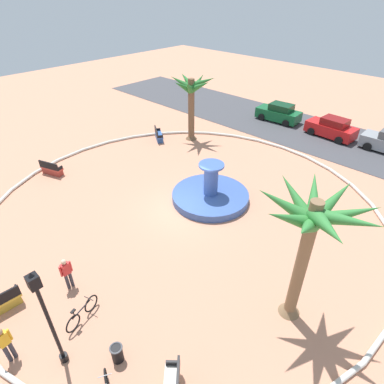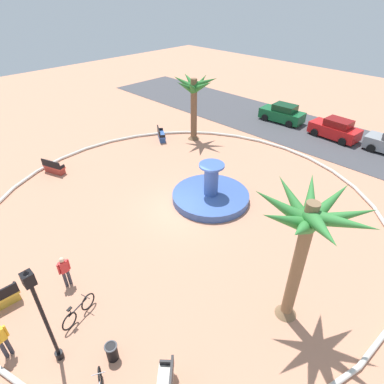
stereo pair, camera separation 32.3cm
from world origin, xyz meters
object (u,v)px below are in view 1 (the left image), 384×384
at_px(fountain, 210,195).
at_px(person_cyclist_photo, 67,272).
at_px(lamppost, 46,314).
at_px(bench_southeast, 52,170).
at_px(parked_car_second, 331,128).
at_px(bicycle_by_lamppost, 82,313).
at_px(parked_car_leftmost, 279,113).
at_px(bench_north, 159,136).
at_px(palm_tree_by_curb, 312,227).
at_px(bench_east, 0,304).
at_px(palm_tree_near_fountain, 191,94).
at_px(person_cyclist_helmet, 5,343).
at_px(trash_bin, 117,353).

bearing_deg(fountain, person_cyclist_photo, -90.25).
height_order(lamppost, person_cyclist_photo, lamppost).
bearing_deg(bench_southeast, lamppost, -24.93).
bearing_deg(person_cyclist_photo, parked_car_second, 86.88).
xyz_separation_m(bicycle_by_lamppost, parked_car_leftmost, (-5.69, 23.92, 0.40)).
height_order(bench_north, bench_southeast, same).
xyz_separation_m(palm_tree_by_curb, bench_north, (-16.31, 7.47, -4.10)).
height_order(bench_east, bench_southeast, same).
bearing_deg(bench_north, parked_car_second, 46.08).
bearing_deg(palm_tree_near_fountain, parked_car_leftmost, 69.95).
height_order(fountain, person_cyclist_helmet, fountain).
bearing_deg(bench_southeast, person_cyclist_photo, -22.53).
height_order(fountain, parked_car_second, fountain).
height_order(bench_east, parked_car_leftmost, parked_car_leftmost).
xyz_separation_m(bench_southeast, parked_car_second, (11.07, 19.22, 0.43)).
relative_size(bench_southeast, lamppost, 0.38).
distance_m(lamppost, trash_bin, 2.89).
height_order(bench_north, person_cyclist_helmet, person_cyclist_helmet).
bearing_deg(palm_tree_near_fountain, bench_southeast, -104.62).
xyz_separation_m(palm_tree_by_curb, parked_car_leftmost, (-11.38, 18.07, -3.67)).
relative_size(bench_southeast, person_cyclist_helmet, 1.01).
distance_m(fountain, person_cyclist_helmet, 12.31).
xyz_separation_m(bench_north, person_cyclist_helmet, (10.21, -15.87, 0.59)).
bearing_deg(person_cyclist_photo, bench_north, 124.31).
xyz_separation_m(palm_tree_by_curb, bench_east, (-8.44, -7.89, -4.10)).
relative_size(palm_tree_near_fountain, person_cyclist_helmet, 3.11).
xyz_separation_m(bench_east, person_cyclist_helmet, (2.35, -0.51, 0.59)).
relative_size(fountain, bench_north, 2.86).
distance_m(bench_east, trash_bin, 5.45).
bearing_deg(bench_north, bicycle_by_lamppost, -51.46).
relative_size(palm_tree_by_curb, person_cyclist_photo, 3.55).
height_order(person_cyclist_photo, parked_car_second, parked_car_second).
xyz_separation_m(bench_southeast, bicycle_by_lamppost, (11.64, -4.53, 0.04)).
distance_m(trash_bin, parked_car_second, 23.94).
bearing_deg(bicycle_by_lamppost, fountain, 100.55).
distance_m(person_cyclist_helmet, person_cyclist_photo, 3.34).
height_order(lamppost, bicycle_by_lamppost, lamppost).
distance_m(palm_tree_by_curb, parked_car_leftmost, 21.67).
xyz_separation_m(trash_bin, person_cyclist_photo, (-4.15, 0.48, 0.51)).
xyz_separation_m(person_cyclist_photo, parked_car_second, (1.27, 23.28, -0.12)).
height_order(fountain, bench_north, fountain).
distance_m(bench_north, person_cyclist_helmet, 18.88).
height_order(palm_tree_near_fountain, person_cyclist_photo, palm_tree_near_fountain).
relative_size(bench_north, bicycle_by_lamppost, 0.97).
relative_size(lamppost, bicycle_by_lamppost, 2.66).
distance_m(bench_east, bicycle_by_lamppost, 3.42).
bearing_deg(person_cyclist_photo, trash_bin, -6.59).
height_order(bench_southeast, lamppost, lamppost).
distance_m(palm_tree_by_curb, lamppost, 8.80).
bearing_deg(bench_east, person_cyclist_helmet, -12.24).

